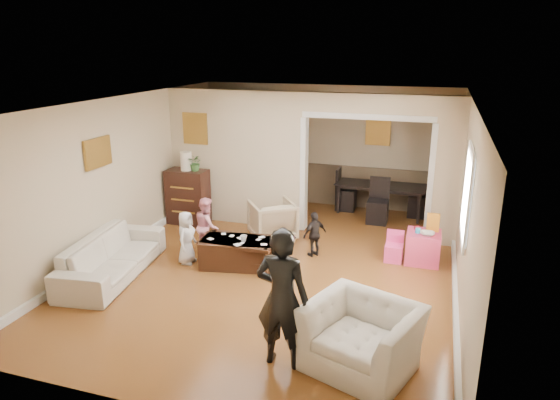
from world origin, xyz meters
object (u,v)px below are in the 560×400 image
(dresser, at_px, (188,197))
(dining_table, at_px, (382,198))
(armchair_front, at_px, (362,337))
(coffee_table, at_px, (239,253))
(child_toddler, at_px, (315,234))
(table_lamp, at_px, (186,161))
(child_kneel_b, at_px, (207,226))
(cyan_cup, at_px, (418,231))
(child_kneel_a, at_px, (186,238))
(armchair_back, at_px, (272,220))
(sofa, at_px, (112,256))
(coffee_cup, at_px, (244,238))
(play_table, at_px, (423,247))
(adult_person, at_px, (282,298))

(dresser, distance_m, dining_table, 3.99)
(armchair_front, relative_size, dining_table, 0.62)
(coffee_table, bearing_deg, child_toddler, 35.54)
(table_lamp, bearing_deg, child_kneel_b, -51.53)
(cyan_cup, relative_size, child_kneel_a, 0.09)
(coffee_table, bearing_deg, armchair_back, 84.48)
(sofa, height_order, coffee_cup, sofa)
(play_table, relative_size, adult_person, 0.33)
(dining_table, relative_size, child_toddler, 2.37)
(coffee_table, height_order, dining_table, dining_table)
(table_lamp, bearing_deg, coffee_table, -42.64)
(cyan_cup, height_order, adult_person, adult_person)
(play_table, bearing_deg, coffee_cup, -157.98)
(dresser, bearing_deg, cyan_cup, -7.71)
(dresser, xyz_separation_m, child_toddler, (2.77, -0.83, -0.15))
(sofa, height_order, coffee_table, sofa)
(child_kneel_a, bearing_deg, sofa, 130.08)
(coffee_cup, height_order, adult_person, adult_person)
(play_table, distance_m, adult_person, 3.60)
(child_toddler, bearing_deg, dresser, -67.72)
(sofa, distance_m, coffee_table, 1.95)
(coffee_table, distance_m, cyan_cup, 2.88)
(adult_person, bearing_deg, sofa, -21.84)
(sofa, bearing_deg, cyan_cup, -74.36)
(table_lamp, distance_m, dining_table, 4.10)
(armchair_front, bearing_deg, dining_table, 114.05)
(child_kneel_a, relative_size, child_kneel_b, 0.88)
(sofa, bearing_deg, dining_table, -47.42)
(armchair_front, height_order, child_toddler, child_toddler)
(armchair_front, distance_m, dresser, 5.40)
(dresser, relative_size, child_kneel_b, 1.09)
(sofa, relative_size, child_kneel_b, 2.16)
(sofa, bearing_deg, armchair_back, -47.55)
(armchair_back, distance_m, child_kneel_a, 1.75)
(armchair_back, height_order, play_table, armchair_back)
(child_kneel_b, distance_m, child_toddler, 1.81)
(cyan_cup, distance_m, child_kneel_b, 3.46)
(cyan_cup, relative_size, child_kneel_b, 0.08)
(coffee_cup, bearing_deg, table_lamp, 138.09)
(dining_table, distance_m, child_toddler, 2.74)
(sofa, relative_size, table_lamp, 5.93)
(coffee_cup, bearing_deg, child_kneel_a, -173.99)
(child_toddler, bearing_deg, coffee_table, -15.43)
(adult_person, distance_m, child_kneel_a, 3.12)
(table_lamp, bearing_deg, cyan_cup, -7.71)
(play_table, xyz_separation_m, adult_person, (-1.36, -3.29, 0.55))
(dining_table, distance_m, child_kneel_b, 3.99)
(play_table, bearing_deg, cyan_cup, -153.43)
(armchair_back, relative_size, adult_person, 0.48)
(armchair_front, height_order, adult_person, adult_person)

